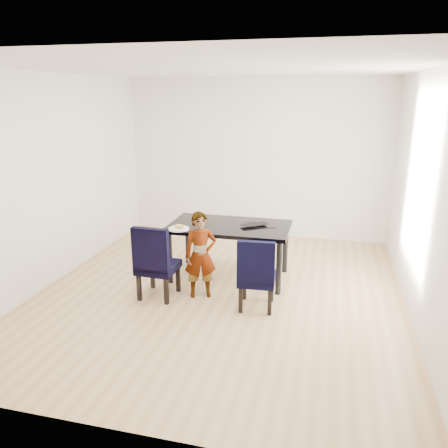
% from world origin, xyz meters
% --- Properties ---
extents(floor, '(4.50, 5.00, 0.01)m').
position_xyz_m(floor, '(0.00, 0.00, -0.01)').
color(floor, tan).
rests_on(floor, ground).
extents(ceiling, '(4.50, 5.00, 0.01)m').
position_xyz_m(ceiling, '(0.00, 0.00, 2.71)').
color(ceiling, white).
rests_on(ceiling, wall_back).
extents(wall_back, '(4.50, 0.01, 2.70)m').
position_xyz_m(wall_back, '(0.00, 2.50, 1.35)').
color(wall_back, white).
rests_on(wall_back, ground).
extents(wall_front, '(4.50, 0.01, 2.70)m').
position_xyz_m(wall_front, '(0.00, -2.50, 1.35)').
color(wall_front, silver).
rests_on(wall_front, ground).
extents(wall_left, '(0.01, 5.00, 2.70)m').
position_xyz_m(wall_left, '(-2.25, 0.00, 1.35)').
color(wall_left, silver).
rests_on(wall_left, ground).
extents(wall_right, '(0.01, 5.00, 2.70)m').
position_xyz_m(wall_right, '(2.25, 0.00, 1.35)').
color(wall_right, silver).
rests_on(wall_right, ground).
extents(dining_table, '(1.60, 0.90, 0.75)m').
position_xyz_m(dining_table, '(0.00, 0.50, 0.38)').
color(dining_table, black).
rests_on(dining_table, floor).
extents(chair_left, '(0.47, 0.49, 0.94)m').
position_xyz_m(chair_left, '(-0.71, -0.28, 0.47)').
color(chair_left, black).
rests_on(chair_left, floor).
extents(chair_right, '(0.45, 0.47, 0.88)m').
position_xyz_m(chair_right, '(0.52, -0.28, 0.44)').
color(chair_right, black).
rests_on(chair_right, floor).
extents(child, '(0.46, 0.38, 1.08)m').
position_xyz_m(child, '(-0.21, -0.15, 0.54)').
color(child, orange).
rests_on(child, floor).
extents(plate, '(0.35, 0.35, 0.02)m').
position_xyz_m(plate, '(-0.59, 0.15, 0.76)').
color(plate, white).
rests_on(plate, dining_table).
extents(sandwich, '(0.15, 0.11, 0.05)m').
position_xyz_m(sandwich, '(-0.58, 0.16, 0.79)').
color(sandwich, '#CD9149').
rests_on(sandwich, plate).
extents(laptop, '(0.43, 0.40, 0.03)m').
position_xyz_m(laptop, '(0.30, 0.57, 0.76)').
color(laptop, black).
rests_on(laptop, dining_table).
extents(cable_tangle, '(0.20, 0.20, 0.01)m').
position_xyz_m(cable_tangle, '(0.28, 0.45, 0.75)').
color(cable_tangle, black).
rests_on(cable_tangle, dining_table).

